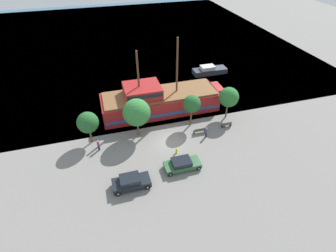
# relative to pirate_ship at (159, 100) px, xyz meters

# --- Properties ---
(ground_plane) EXTENTS (160.00, 160.00, 0.00)m
(ground_plane) POSITION_rel_pirate_ship_xyz_m (-0.68, -7.91, -1.82)
(ground_plane) COLOR gray
(water_surface) EXTENTS (80.00, 80.00, 0.00)m
(water_surface) POSITION_rel_pirate_ship_xyz_m (-0.68, 36.09, -1.82)
(water_surface) COLOR #38667F
(water_surface) RESTS_ON ground
(pirate_ship) EXTENTS (19.18, 5.77, 11.38)m
(pirate_ship) POSITION_rel_pirate_ship_xyz_m (0.00, 0.00, 0.00)
(pirate_ship) COLOR #A31E1E
(pirate_ship) RESTS_ON water_surface
(moored_boat_dockside) EXTENTS (6.72, 2.28, 1.66)m
(moored_boat_dockside) POSITION_rel_pirate_ship_xyz_m (12.86, 10.01, -1.18)
(moored_boat_dockside) COLOR #2D333D
(moored_boat_dockside) RESTS_ON water_surface
(parked_car_curb_front) EXTENTS (4.22, 1.96, 1.51)m
(parked_car_curb_front) POSITION_rel_pirate_ship_xyz_m (-6.91, -14.07, -1.07)
(parked_car_curb_front) COLOR black
(parked_car_curb_front) RESTS_ON ground_plane
(parked_car_curb_mid) EXTENTS (4.38, 1.97, 1.30)m
(parked_car_curb_mid) POSITION_rel_pirate_ship_xyz_m (-0.54, -12.92, -1.18)
(parked_car_curb_mid) COLOR #2D5B38
(parked_car_curb_mid) RESTS_ON ground_plane
(fire_hydrant) EXTENTS (0.42, 0.25, 0.76)m
(fire_hydrant) POSITION_rel_pirate_ship_xyz_m (-0.35, -10.18, -1.41)
(fire_hydrant) COLOR yellow
(fire_hydrant) RESTS_ON ground_plane
(bench_promenade_east) EXTENTS (1.51, 0.45, 0.85)m
(bench_promenade_east) POSITION_rel_pirate_ship_xyz_m (8.29, -6.96, -1.40)
(bench_promenade_east) COLOR #4C4742
(bench_promenade_east) RESTS_ON ground_plane
(bench_promenade_west) EXTENTS (1.99, 0.45, 0.85)m
(bench_promenade_west) POSITION_rel_pirate_ship_xyz_m (4.14, -7.17, -1.38)
(bench_promenade_west) COLOR #4C4742
(bench_promenade_west) RESTS_ON ground_plane
(pedestrian_walking_near) EXTENTS (0.32, 0.32, 1.58)m
(pedestrian_walking_near) POSITION_rel_pirate_ship_xyz_m (-9.92, -6.84, -1.03)
(pedestrian_walking_near) COLOR #232838
(pedestrian_walking_near) RESTS_ON ground_plane
(pedestrian_walking_far) EXTENTS (0.32, 0.32, 1.53)m
(pedestrian_walking_far) POSITION_rel_pirate_ship_xyz_m (4.55, -8.22, -1.06)
(pedestrian_walking_far) COLOR #232838
(pedestrian_walking_far) RESTS_ON ground_plane
(tree_row_east) EXTENTS (2.79, 2.79, 4.69)m
(tree_row_east) POSITION_rel_pirate_ship_xyz_m (-10.74, -4.98, 1.45)
(tree_row_east) COLOR brown
(tree_row_east) RESTS_ON ground_plane
(tree_row_mideast) EXTENTS (3.70, 3.70, 5.65)m
(tree_row_mideast) POSITION_rel_pirate_ship_xyz_m (-4.39, -5.21, 1.97)
(tree_row_mideast) COLOR brown
(tree_row_mideast) RESTS_ON ground_plane
(tree_row_midwest) EXTENTS (2.52, 2.52, 4.89)m
(tree_row_midwest) POSITION_rel_pirate_ship_xyz_m (3.45, -5.00, 1.79)
(tree_row_midwest) COLOR brown
(tree_row_midwest) RESTS_ON ground_plane
(tree_row_west) EXTENTS (2.93, 2.93, 4.96)m
(tree_row_west) POSITION_rel_pirate_ship_xyz_m (9.36, -4.57, 1.66)
(tree_row_west) COLOR brown
(tree_row_west) RESTS_ON ground_plane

